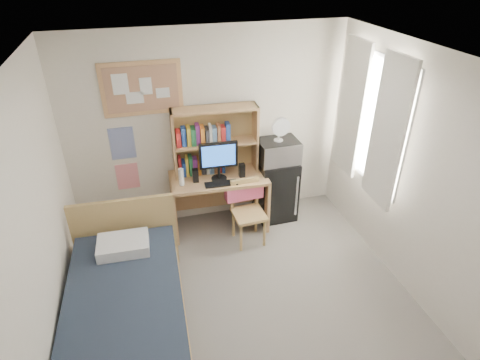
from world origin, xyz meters
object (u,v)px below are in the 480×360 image
object	(u,v)px
desk_fan	(279,130)
desk	(219,202)
bulletin_board	(142,89)
speaker_right	(242,170)
microwave	(278,151)
bed	(127,326)
monitor	(219,161)
speaker_left	(195,176)
mini_fridge	(275,188)
desk_chair	(249,214)

from	to	relation	value
desk_fan	desk	bearing A→B (deg)	-178.20
bulletin_board	speaker_right	distance (m)	1.58
microwave	bed	bearing A→B (deg)	-141.03
bed	monitor	size ratio (longest dim) A/B	4.28
bulletin_board	speaker_left	bearing A→B (deg)	-35.41
bulletin_board	bed	size ratio (longest dim) A/B	0.43
bulletin_board	desk	bearing A→B (deg)	-21.27
mini_fridge	monitor	bearing A→B (deg)	-172.68
bulletin_board	bed	world-z (taller)	bulletin_board
speaker_right	desk_fan	distance (m)	0.70
speaker_right	desk_fan	size ratio (longest dim) A/B	0.61
bed	speaker_right	xyz separation A→B (m)	(1.56, 1.62, 0.57)
speaker_left	desk_fan	size ratio (longest dim) A/B	0.59
mini_fridge	speaker_right	distance (m)	0.69
speaker_right	mini_fridge	bearing A→B (deg)	16.39
monitor	microwave	distance (m)	0.83
desk_chair	bulletin_board	bearing A→B (deg)	143.29
desk	mini_fridge	world-z (taller)	mini_fridge
mini_fridge	desk_fan	bearing A→B (deg)	-90.00
desk	desk_chair	size ratio (longest dim) A/B	1.47
bulletin_board	desk	distance (m)	1.76
desk	mini_fridge	distance (m)	0.82
monitor	microwave	size ratio (longest dim) A/B	0.99
bed	speaker_left	bearing A→B (deg)	62.08
mini_fridge	speaker_left	size ratio (longest dim) A/B	4.98
speaker_right	speaker_left	bearing A→B (deg)	180.00
desk_chair	monitor	size ratio (longest dim) A/B	1.66
bed	desk_fan	bearing A→B (deg)	42.03
desk	microwave	distance (m)	1.04
microwave	mini_fridge	bearing A→B (deg)	90.00
desk_chair	speaker_right	world-z (taller)	speaker_right
desk	bed	xyz separation A→B (m)	(-1.26, -1.69, -0.09)
bulletin_board	mini_fridge	bearing A→B (deg)	-9.11
desk_chair	speaker_left	bearing A→B (deg)	144.72
desk	monitor	distance (m)	0.65
desk_chair	mini_fridge	xyz separation A→B (m)	(0.53, 0.48, 0.01)
bulletin_board	bed	distance (m)	2.62
mini_fridge	bed	bearing A→B (deg)	-140.70
bulletin_board	monitor	world-z (taller)	bulletin_board
mini_fridge	desk_fan	xyz separation A→B (m)	(0.00, -0.02, 0.89)
speaker_left	desk_fan	bearing A→B (deg)	6.73
speaker_right	bulletin_board	bearing A→B (deg)	163.23
speaker_left	desk_fan	xyz separation A→B (m)	(1.12, 0.08, 0.46)
monitor	speaker_left	bearing A→B (deg)	180.00
speaker_left	microwave	world-z (taller)	microwave
bulletin_board	monitor	distance (m)	1.26
mini_fridge	microwave	xyz separation A→B (m)	(0.00, -0.02, 0.59)
speaker_left	microwave	size ratio (longest dim) A/B	0.34
mini_fridge	microwave	distance (m)	0.59
bed	microwave	distance (m)	2.80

